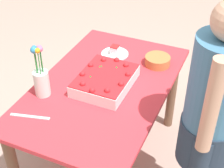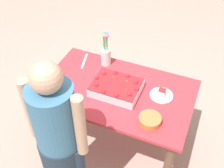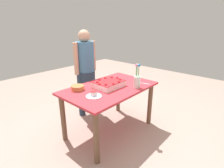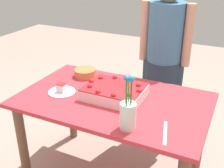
{
  "view_description": "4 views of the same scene",
  "coord_description": "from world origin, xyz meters",
  "px_view_note": "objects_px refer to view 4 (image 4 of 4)",
  "views": [
    {
      "loc": [
        -1.62,
        -0.78,
        2.05
      ],
      "look_at": [
        -0.05,
        -0.09,
        0.79
      ],
      "focal_mm": 55.0,
      "sensor_mm": 36.0,
      "label": 1
    },
    {
      "loc": [
        0.65,
        -1.66,
        2.44
      ],
      "look_at": [
        -0.04,
        -0.01,
        0.79
      ],
      "focal_mm": 45.0,
      "sensor_mm": 36.0,
      "label": 2
    },
    {
      "loc": [
        1.71,
        1.59,
        1.6
      ],
      "look_at": [
        -0.05,
        -0.0,
        0.76
      ],
      "focal_mm": 28.0,
      "sensor_mm": 36.0,
      "label": 3
    },
    {
      "loc": [
        -0.75,
        1.59,
        1.66
      ],
      "look_at": [
        0.03,
        -0.05,
        0.81
      ],
      "focal_mm": 45.0,
      "sensor_mm": 36.0,
      "label": 4
    }
  ],
  "objects_px": {
    "person_standing": "(164,54)",
    "flower_vase": "(128,111)",
    "serving_plate_with_slice": "(62,90)",
    "fruit_bowl": "(85,73)",
    "sheet_cake": "(114,92)",
    "cake_knife": "(165,133)"
  },
  "relations": [
    {
      "from": "cake_knife",
      "to": "person_standing",
      "type": "bearing_deg",
      "value": -177.19
    },
    {
      "from": "flower_vase",
      "to": "person_standing",
      "type": "height_order",
      "value": "person_standing"
    },
    {
      "from": "cake_knife",
      "to": "person_standing",
      "type": "distance_m",
      "value": 1.02
    },
    {
      "from": "fruit_bowl",
      "to": "person_standing",
      "type": "bearing_deg",
      "value": -138.99
    },
    {
      "from": "cake_knife",
      "to": "flower_vase",
      "type": "bearing_deg",
      "value": -91.74
    },
    {
      "from": "cake_knife",
      "to": "flower_vase",
      "type": "xyz_separation_m",
      "value": [
        0.21,
        0.05,
        0.11
      ]
    },
    {
      "from": "fruit_bowl",
      "to": "person_standing",
      "type": "xyz_separation_m",
      "value": [
        -0.53,
        -0.46,
        0.1
      ]
    },
    {
      "from": "sheet_cake",
      "to": "flower_vase",
      "type": "xyz_separation_m",
      "value": [
        -0.24,
        0.32,
        0.07
      ]
    },
    {
      "from": "sheet_cake",
      "to": "flower_vase",
      "type": "relative_size",
      "value": 1.2
    },
    {
      "from": "cake_knife",
      "to": "fruit_bowl",
      "type": "xyz_separation_m",
      "value": [
        0.83,
        -0.5,
        0.03
      ]
    },
    {
      "from": "cake_knife",
      "to": "fruit_bowl",
      "type": "height_order",
      "value": "fruit_bowl"
    },
    {
      "from": "serving_plate_with_slice",
      "to": "flower_vase",
      "type": "bearing_deg",
      "value": 160.34
    },
    {
      "from": "sheet_cake",
      "to": "fruit_bowl",
      "type": "distance_m",
      "value": 0.44
    },
    {
      "from": "serving_plate_with_slice",
      "to": "fruit_bowl",
      "type": "distance_m",
      "value": 0.33
    },
    {
      "from": "flower_vase",
      "to": "fruit_bowl",
      "type": "bearing_deg",
      "value": -41.87
    },
    {
      "from": "serving_plate_with_slice",
      "to": "sheet_cake",
      "type": "bearing_deg",
      "value": -165.58
    },
    {
      "from": "serving_plate_with_slice",
      "to": "flower_vase",
      "type": "distance_m",
      "value": 0.66
    },
    {
      "from": "serving_plate_with_slice",
      "to": "flower_vase",
      "type": "xyz_separation_m",
      "value": [
        -0.62,
        0.22,
        0.1
      ]
    },
    {
      "from": "cake_knife",
      "to": "person_standing",
      "type": "xyz_separation_m",
      "value": [
        0.3,
        -0.96,
        0.13
      ]
    },
    {
      "from": "cake_knife",
      "to": "serving_plate_with_slice",
      "type": "bearing_deg",
      "value": -116.02
    },
    {
      "from": "person_standing",
      "to": "flower_vase",
      "type": "bearing_deg",
      "value": 4.66
    },
    {
      "from": "fruit_bowl",
      "to": "flower_vase",
      "type": "bearing_deg",
      "value": 138.13
    }
  ]
}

